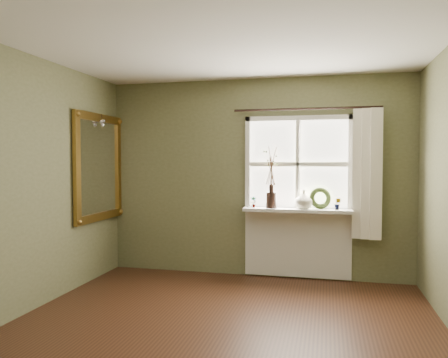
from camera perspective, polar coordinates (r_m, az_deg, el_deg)
floor at (r=3.88m, az=-1.60°, el=-20.81°), size 4.50×4.50×0.00m
ceiling at (r=3.72m, az=-1.65°, el=19.15°), size 4.50×4.50×0.00m
wall_back at (r=5.82m, az=4.24°, el=0.17°), size 4.00×0.10×2.60m
wall_front at (r=1.48m, az=-25.40°, el=-6.79°), size 4.00×0.10×2.60m
window_frame at (r=5.68m, az=9.62°, el=1.90°), size 1.36×0.06×1.24m
window_sill at (r=5.61m, az=9.50°, el=-4.04°), size 1.36×0.26×0.04m
window_apron at (r=5.78m, az=9.55°, el=-8.25°), size 1.36×0.04×0.88m
dark_jug at (r=5.63m, az=6.20°, el=-2.74°), size 0.14×0.14×0.21m
cream_vase at (r=5.59m, az=10.37°, el=-2.65°), size 0.26×0.26×0.24m
wreath at (r=5.62m, az=12.46°, el=-2.76°), size 0.30×0.20×0.29m
potted_plant_left at (r=5.66m, az=3.87°, el=-3.00°), size 0.09×0.07×0.15m
potted_plant_right at (r=5.59m, az=14.63°, el=-3.14°), size 0.10×0.09×0.15m
curtain at (r=5.59m, az=18.16°, el=0.63°), size 0.36×0.12×1.59m
curtain_rod at (r=5.65m, az=10.65°, el=9.00°), size 1.84×0.03×0.03m
gilt_mirror at (r=5.89m, az=-15.98°, el=1.51°), size 0.10×1.16×1.38m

